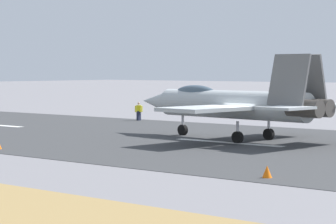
{
  "coord_description": "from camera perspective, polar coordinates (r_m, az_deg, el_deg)",
  "views": [
    {
      "loc": [
        -26.1,
        38.83,
        4.68
      ],
      "look_at": [
        0.73,
        5.52,
        2.2
      ],
      "focal_mm": 79.07,
      "sensor_mm": 36.0,
      "label": 1
    }
  ],
  "objects": [
    {
      "name": "ground_plane",
      "position": [
        47.02,
        4.92,
        -2.41
      ],
      "size": [
        400.0,
        400.0,
        0.0
      ],
      "primitive_type": "plane",
      "color": "slate"
    },
    {
      "name": "runway_strip",
      "position": [
        47.01,
        4.94,
        -2.39
      ],
      "size": [
        240.0,
        26.0,
        0.02
      ],
      "color": "#363739",
      "rests_on": "ground"
    },
    {
      "name": "fighter_jet",
      "position": [
        49.09,
        5.02,
        0.66
      ],
      "size": [
        16.46,
        13.29,
        5.6
      ],
      "color": "#AFB5B8",
      "rests_on": "ground"
    },
    {
      "name": "crew_person",
      "position": [
        67.24,
        -2.27,
        0.04
      ],
      "size": [
        0.59,
        0.48,
        1.68
      ],
      "color": "#1E2338",
      "rests_on": "ground"
    },
    {
      "name": "marker_cone_near",
      "position": [
        32.14,
        7.65,
        -4.59
      ],
      "size": [
        0.44,
        0.44,
        0.55
      ],
      "primitive_type": "cone",
      "color": "orange",
      "rests_on": "ground"
    }
  ]
}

